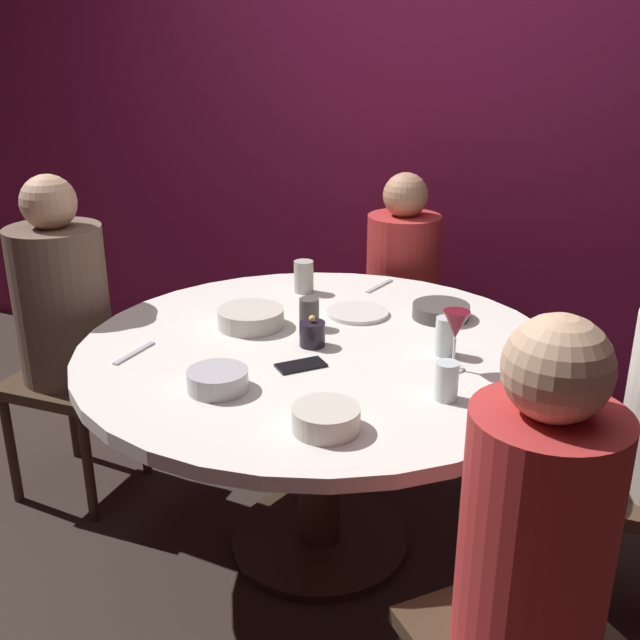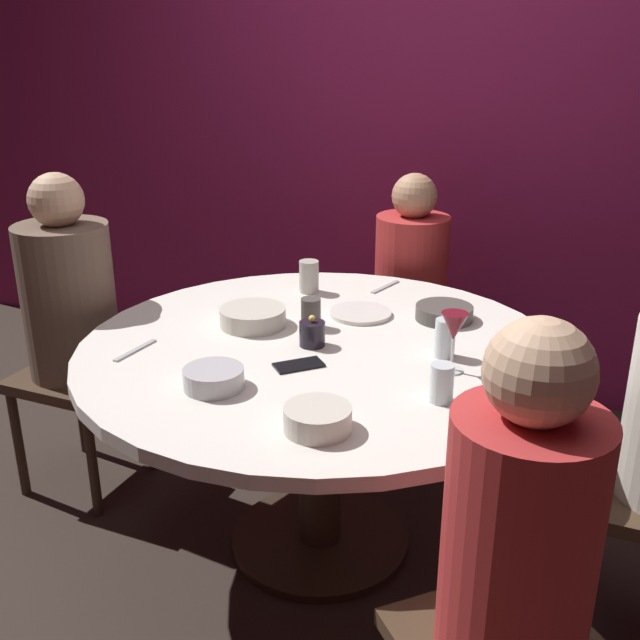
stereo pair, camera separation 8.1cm
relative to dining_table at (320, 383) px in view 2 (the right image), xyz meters
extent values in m
plane|color=#2D231E|center=(0.00, 0.00, -0.61)|extent=(8.00, 8.00, 0.00)
cube|color=maroon|center=(0.00, 1.47, 0.69)|extent=(6.00, 0.10, 2.60)
cylinder|color=silver|center=(0.00, 0.00, 0.11)|extent=(1.49, 1.49, 0.04)
cylinder|color=#332319|center=(0.00, 0.00, -0.26)|extent=(0.14, 0.14, 0.70)
cylinder|color=#2D2116|center=(0.00, 0.00, -0.59)|extent=(0.60, 0.60, 0.03)
cube|color=#3F2D1E|center=(-0.97, 0.00, -0.16)|extent=(0.40, 0.40, 0.04)
cylinder|color=brown|center=(-0.97, 0.00, 0.14)|extent=(0.33, 0.33, 0.55)
sphere|color=tan|center=(-0.97, 0.00, 0.50)|extent=(0.19, 0.19, 0.19)
cylinder|color=#332319|center=(-1.14, -0.17, -0.39)|extent=(0.04, 0.04, 0.43)
cylinder|color=#332319|center=(-0.80, -0.17, -0.39)|extent=(0.04, 0.04, 0.43)
cylinder|color=#332319|center=(-1.14, 0.17, -0.39)|extent=(0.04, 0.04, 0.43)
cylinder|color=#332319|center=(-0.80, 0.17, -0.39)|extent=(0.04, 0.04, 0.43)
cube|color=#3F2D1E|center=(0.00, 0.98, -0.16)|extent=(0.40, 0.40, 0.04)
cylinder|color=#B22D2D|center=(0.00, 0.98, 0.09)|extent=(0.31, 0.31, 0.46)
sphere|color=tan|center=(0.00, 0.98, 0.41)|extent=(0.19, 0.19, 0.19)
cylinder|color=#332319|center=(-0.17, 1.15, -0.39)|extent=(0.04, 0.04, 0.43)
cylinder|color=#332319|center=(-0.17, 0.81, -0.39)|extent=(0.04, 0.04, 0.43)
cylinder|color=#332319|center=(0.17, 1.15, -0.39)|extent=(0.04, 0.04, 0.43)
cylinder|color=#332319|center=(0.17, 0.81, -0.39)|extent=(0.04, 0.04, 0.43)
cylinder|color=#332319|center=(0.86, 0.17, -0.39)|extent=(0.04, 0.04, 0.43)
cylinder|color=#332319|center=(0.86, -0.17, -0.39)|extent=(0.04, 0.04, 0.43)
cylinder|color=#B22D2D|center=(0.72, -0.72, 0.13)|extent=(0.42, 0.42, 0.52)
sphere|color=tan|center=(0.72, -0.72, 0.48)|extent=(0.20, 0.20, 0.20)
cylinder|color=black|center=(-0.02, -0.02, 0.17)|extent=(0.08, 0.08, 0.08)
sphere|color=#F9D159|center=(-0.02, -0.02, 0.22)|extent=(0.02, 0.02, 0.02)
cylinder|color=silver|center=(0.42, -0.03, 0.13)|extent=(0.06, 0.06, 0.01)
cylinder|color=silver|center=(0.42, -0.03, 0.18)|extent=(0.01, 0.01, 0.09)
cone|color=maroon|center=(0.42, -0.03, 0.27)|extent=(0.08, 0.08, 0.08)
cylinder|color=silver|center=(0.03, 0.29, 0.14)|extent=(0.21, 0.21, 0.01)
cube|color=black|center=(0.01, -0.17, 0.14)|extent=(0.15, 0.15, 0.01)
cylinder|color=#B7B7BC|center=(-0.14, -0.39, 0.16)|extent=(0.16, 0.16, 0.06)
cylinder|color=beige|center=(0.20, -0.49, 0.16)|extent=(0.17, 0.17, 0.06)
cylinder|color=#4C4742|center=(0.30, 0.36, 0.16)|extent=(0.19, 0.19, 0.05)
cylinder|color=beige|center=(-0.26, 0.06, 0.16)|extent=(0.22, 0.22, 0.06)
cylinder|color=silver|center=(0.37, 0.06, 0.19)|extent=(0.06, 0.06, 0.12)
cylinder|color=silver|center=(0.44, -0.23, 0.18)|extent=(0.06, 0.06, 0.10)
cylinder|color=#4C4742|center=(-0.08, 0.12, 0.18)|extent=(0.06, 0.06, 0.10)
cylinder|color=#B2ADA3|center=(-0.24, 0.45, 0.19)|extent=(0.07, 0.07, 0.12)
cube|color=#B7B7BC|center=(-0.49, -0.27, 0.13)|extent=(0.03, 0.18, 0.01)
cube|color=#B7B7BC|center=(0.01, 0.61, 0.13)|extent=(0.06, 0.18, 0.01)
camera|label=1|loc=(0.75, -1.96, 1.01)|focal=41.52mm
camera|label=2|loc=(0.83, -1.93, 1.01)|focal=41.52mm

